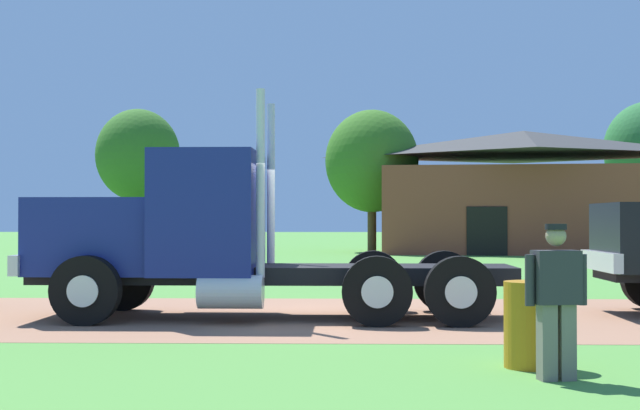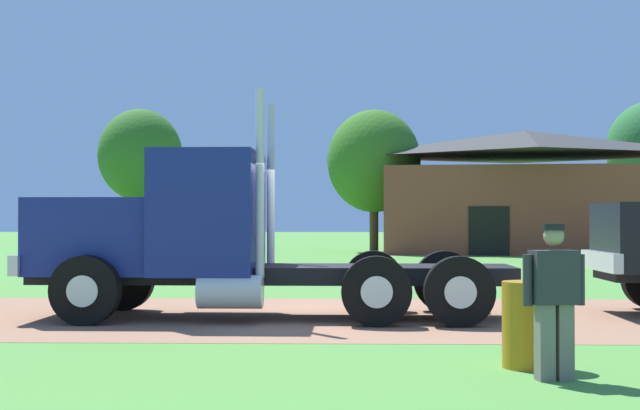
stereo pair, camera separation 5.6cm
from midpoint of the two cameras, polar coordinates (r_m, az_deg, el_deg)
The scene contains 8 objects.
ground_plane at distance 15.32m, azimuth -2.73°, elevation -7.01°, with size 200.00×200.00×0.00m, color #4F8C3A.
dirt_track at distance 15.32m, azimuth -2.73°, elevation -6.99°, with size 120.00×6.71×0.01m, color #996B50.
truck_foreground_white at distance 15.12m, azimuth -7.33°, elevation -2.17°, with size 7.97×2.72×3.66m.
visitor_by_barrel at distance 9.51m, azimuth 14.67°, elevation -5.52°, with size 0.65×0.34×1.58m.
steel_barrel at distance 10.28m, azimuth 13.19°, elevation -7.34°, with size 0.59×0.59×0.95m, color #B27214.
shed_building at distance 45.18m, azimuth 12.87°, elevation 0.69°, with size 14.81×9.46×5.94m.
tree_left at distance 53.74m, azimuth -11.21°, elevation 3.08°, with size 4.87×4.87×8.04m.
tree_mid at distance 45.48m, azimuth 3.45°, elevation 2.76°, with size 4.68×4.68×7.12m.
Camera 2 is at (1.20, -15.19, 1.63)m, focal length 50.87 mm.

